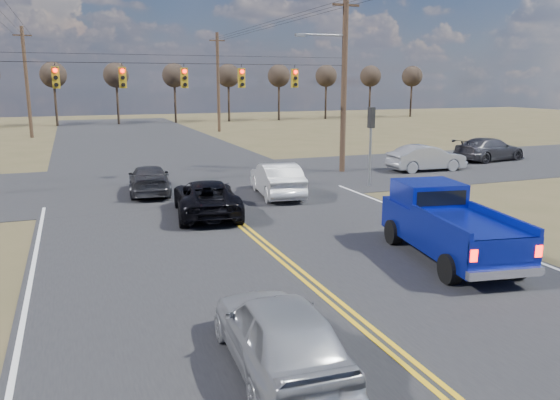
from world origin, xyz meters
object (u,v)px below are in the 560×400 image
object	(u,v)px
silver_suv	(279,332)
white_car_queue	(277,179)
cross_car_east_near	(426,158)
pickup_truck	(447,225)
black_suv	(206,198)
cross_car_east_far	(489,149)
dgrey_car_queue	(149,180)

from	to	relation	value
silver_suv	white_car_queue	world-z (taller)	white_car_queue
silver_suv	cross_car_east_near	xyz separation A→B (m)	(16.06, 18.06, 0.03)
pickup_truck	black_suv	world-z (taller)	pickup_truck
silver_suv	cross_car_east_far	xyz separation A→B (m)	(22.46, 20.10, 0.03)
black_suv	cross_car_east_far	xyz separation A→B (m)	(20.96, 8.16, 0.06)
pickup_truck	cross_car_east_far	xyz separation A→B (m)	(15.58, 15.84, -0.24)
cross_car_east_near	cross_car_east_far	distance (m)	6.72
black_suv	white_car_queue	size ratio (longest dim) A/B	1.08
pickup_truck	black_suv	bearing A→B (deg)	134.05
white_car_queue	black_suv	bearing A→B (deg)	40.02
pickup_truck	cross_car_east_far	world-z (taller)	pickup_truck
dgrey_car_queue	silver_suv	bearing A→B (deg)	95.62
silver_suv	cross_car_east_far	size ratio (longest dim) A/B	0.81
black_suv	silver_suv	bearing A→B (deg)	90.29
pickup_truck	dgrey_car_queue	world-z (taller)	pickup_truck
dgrey_car_queue	cross_car_east_far	bearing A→B (deg)	-166.50
black_suv	dgrey_car_queue	distance (m)	5.28
pickup_truck	cross_car_east_near	distance (m)	16.57
white_car_queue	cross_car_east_near	size ratio (longest dim) A/B	1.02
silver_suv	black_suv	xyz separation A→B (m)	(1.51, 11.94, -0.03)
pickup_truck	white_car_queue	size ratio (longest dim) A/B	1.24
white_car_queue	dgrey_car_queue	world-z (taller)	white_car_queue
pickup_truck	black_suv	xyz separation A→B (m)	(-5.38, 7.68, -0.31)
black_suv	white_car_queue	xyz separation A→B (m)	(3.86, 2.48, 0.07)
pickup_truck	dgrey_car_queue	xyz separation A→B (m)	(-6.88, 12.75, -0.35)
cross_car_east_near	cross_car_east_far	bearing A→B (deg)	-69.91
black_suv	cross_car_east_far	distance (m)	22.49
black_suv	white_car_queue	world-z (taller)	white_car_queue
black_suv	cross_car_east_far	bearing A→B (deg)	-151.24
silver_suv	cross_car_east_far	distance (m)	30.15
silver_suv	black_suv	size ratio (longest dim) A/B	0.85
white_car_queue	cross_car_east_near	distance (m)	11.30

